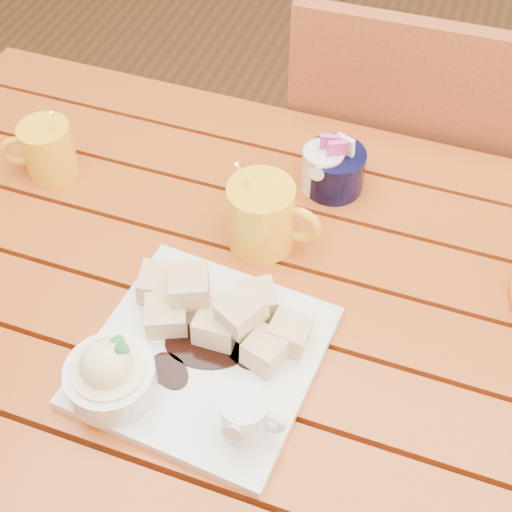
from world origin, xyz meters
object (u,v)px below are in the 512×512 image
at_px(coffee_mug_right, 263,215).
at_px(table, 224,323).
at_px(chair_far, 405,175).
at_px(coffee_mug_left, 47,149).
at_px(dessert_plate, 184,355).

bearing_deg(coffee_mug_right, table, -111.30).
bearing_deg(table, chair_far, 71.19).
xyz_separation_m(table, chair_far, (0.19, 0.54, -0.11)).
xyz_separation_m(table, coffee_mug_right, (0.03, 0.09, 0.16)).
distance_m(table, coffee_mug_right, 0.19).
bearing_deg(coffee_mug_left, coffee_mug_right, -27.33).
height_order(dessert_plate, chair_far, chair_far).
distance_m(coffee_mug_left, chair_far, 0.73).
distance_m(dessert_plate, coffee_mug_left, 0.44).
height_order(table, coffee_mug_left, coffee_mug_left).
bearing_deg(table, coffee_mug_right, 69.88).
distance_m(table, chair_far, 0.59).
height_order(table, coffee_mug_right, coffee_mug_right).
height_order(coffee_mug_left, coffee_mug_right, coffee_mug_right).
bearing_deg(chair_far, table, 69.22).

